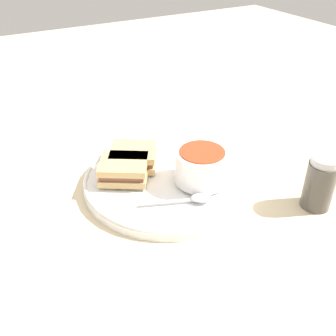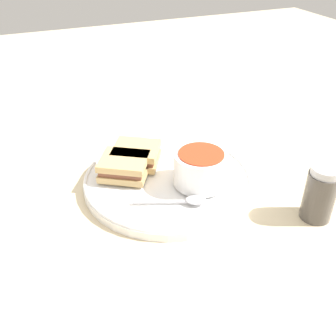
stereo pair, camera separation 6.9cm
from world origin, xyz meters
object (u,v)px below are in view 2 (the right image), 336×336
Objects in this scene: salt_shaker at (320,194)px; spoon at (190,200)px; sandwich_half_near at (136,155)px; soup_bowl at (200,168)px; sandwich_half_far at (124,166)px.

spoon is at bearing -26.00° from salt_shaker.
salt_shaker reaches higher than spoon.
sandwich_half_near is 1.14× the size of salt_shaker.
soup_bowl reaches higher than sandwich_half_far.
salt_shaker is (-0.14, 0.13, -0.00)m from soup_bowl.
spoon is at bearing 122.03° from sandwich_half_far.
spoon is 0.14m from sandwich_half_far.
spoon is 0.15m from sandwich_half_near.
soup_bowl is 0.14m from sandwich_half_far.
spoon is at bearing 105.63° from sandwich_half_near.
sandwich_half_near is 0.32m from salt_shaker.
soup_bowl is 0.86× the size of sandwich_half_far.
sandwich_half_far reaches higher than spoon.
salt_shaker is at bearing 136.95° from soup_bowl.
sandwich_half_near is at bearing -137.77° from sandwich_half_far.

